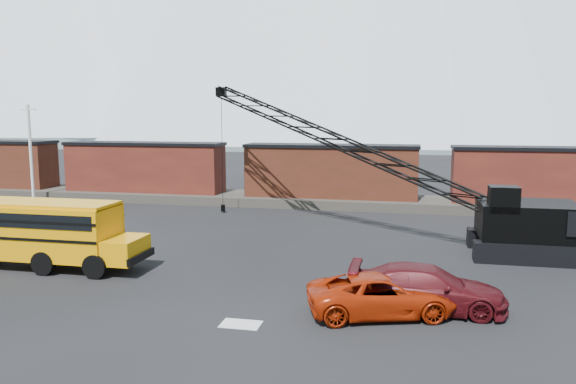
{
  "coord_description": "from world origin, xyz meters",
  "views": [
    {
      "loc": [
        6.11,
        -21.95,
        7.31
      ],
      "look_at": [
        -0.43,
        7.95,
        3.0
      ],
      "focal_mm": 35.0,
      "sensor_mm": 36.0,
      "label": 1
    }
  ],
  "objects_px": {
    "school_bus": "(23,230)",
    "crawler_crane": "(338,142)",
    "red_pickup": "(382,295)",
    "maroon_suv": "(427,288)"
  },
  "relations": [
    {
      "from": "school_bus",
      "to": "crawler_crane",
      "type": "distance_m",
      "value": 18.23
    },
    {
      "from": "school_bus",
      "to": "red_pickup",
      "type": "distance_m",
      "value": 17.43
    },
    {
      "from": "red_pickup",
      "to": "crawler_crane",
      "type": "relative_size",
      "value": 0.24
    },
    {
      "from": "school_bus",
      "to": "crawler_crane",
      "type": "bearing_deg",
      "value": 40.32
    },
    {
      "from": "school_bus",
      "to": "red_pickup",
      "type": "relative_size",
      "value": 2.15
    },
    {
      "from": "red_pickup",
      "to": "crawler_crane",
      "type": "xyz_separation_m",
      "value": [
        -3.54,
        14.54,
        4.82
      ]
    },
    {
      "from": "school_bus",
      "to": "maroon_suv",
      "type": "xyz_separation_m",
      "value": [
        18.77,
        -2.1,
        -0.96
      ]
    },
    {
      "from": "school_bus",
      "to": "red_pickup",
      "type": "height_order",
      "value": "school_bus"
    },
    {
      "from": "school_bus",
      "to": "crawler_crane",
      "type": "height_order",
      "value": "crawler_crane"
    },
    {
      "from": "red_pickup",
      "to": "maroon_suv",
      "type": "bearing_deg",
      "value": -78.64
    }
  ]
}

